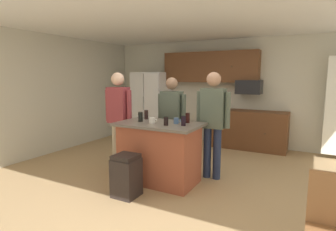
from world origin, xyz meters
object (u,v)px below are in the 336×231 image
Objects in this scene: microwave_over_range at (249,87)px; glass_pilsner at (166,121)px; person_elder_center at (119,113)px; person_guest_by_door at (213,118)px; glass_stout_tall at (183,121)px; kitchen_island at (159,152)px; glass_dark_ale at (146,115)px; mug_ceramic_white at (152,121)px; wooden_chair at (335,227)px; trash_bin at (126,176)px; glass_short_whisky at (188,118)px; refrigerator at (151,105)px; person_guest_right at (172,116)px; tumbler_amber at (141,117)px; mug_blue_stoneware at (176,121)px.

microwave_over_range reaches higher than glass_pilsner.
person_elder_center reaches higher than microwave_over_range.
glass_stout_tall is (-0.26, -0.59, 0.01)m from person_guest_by_door.
glass_stout_tall is (-0.36, -2.83, -0.41)m from microwave_over_range.
glass_dark_ale reaches higher than kitchen_island.
mug_ceramic_white reaches higher than wooden_chair.
person_elder_center is 2.90× the size of trash_bin.
glass_short_whisky is (-0.05, 0.26, 0.00)m from glass_stout_tall.
refrigerator is 1.07× the size of person_guest_right.
microwave_over_range is 3.05m from mug_ceramic_white.
person_guest_right reaches higher than tumbler_amber.
glass_stout_tall reaches higher than kitchen_island.
wooden_chair reaches higher than trash_bin.
glass_pilsner is 0.55m from tumbler_amber.
person_guest_right is 0.76m from glass_short_whisky.
person_guest_by_door is at bearing 158.15° from wooden_chair.
wooden_chair is (2.42, -1.19, -0.49)m from mug_ceramic_white.
kitchen_island is at bearing -30.24° from glass_dark_ale.
person_guest_right is 0.96m from glass_pilsner.
microwave_over_range is at bearing 80.94° from glass_short_whisky.
person_elder_center is at bearing 132.54° from trash_bin.
mug_blue_stoneware is (-0.53, -2.73, -0.43)m from microwave_over_range.
glass_short_whisky is (0.77, 0.01, -0.00)m from glass_dark_ale.
person_elder_center is at bearing 167.55° from kitchen_island.
glass_short_whisky is at bearing 168.54° from wooden_chair.
glass_short_whisky is at bearing -99.06° from microwave_over_range.
wooden_chair is (1.91, -1.25, -0.52)m from glass_stout_tall.
microwave_over_range is at bearing 74.92° from trash_bin.
tumbler_amber is 1.03m from trash_bin.
person_elder_center is at bearing -68.73° from person_guest_right.
mug_ceramic_white is 0.83× the size of glass_dark_ale.
glass_stout_tall reaches higher than wooden_chair.
mug_ceramic_white is 0.22× the size of trash_bin.
wooden_chair is (1.96, -1.51, -0.52)m from glass_short_whisky.
person_guest_right is 1.59m from trash_bin.
person_elder_center is 1.26m from mug_blue_stoneware.
tumbler_amber reaches higher than glass_pilsner.
refrigerator is at bearing 129.57° from glass_stout_tall.
microwave_over_range is 2.81m from mug_blue_stoneware.
person_guest_by_door is at bearing 54.26° from glass_pilsner.
person_guest_right is 11.31× the size of glass_stout_tall.
refrigerator is 3.46m from glass_pilsner.
mug_blue_stoneware is at bearing 8.02° from tumbler_amber.
tumbler_amber is at bearing 164.92° from mug_ceramic_white.
refrigerator reaches higher than microwave_over_range.
person_guest_right is 0.85m from mug_ceramic_white.
person_guest_by_door is (2.50, -2.13, 0.13)m from refrigerator.
wooden_chair is at bearing -43.63° from refrigerator.
mug_blue_stoneware is 1.12m from trash_bin.
person_guest_by_door is 1.90× the size of wooden_chair.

